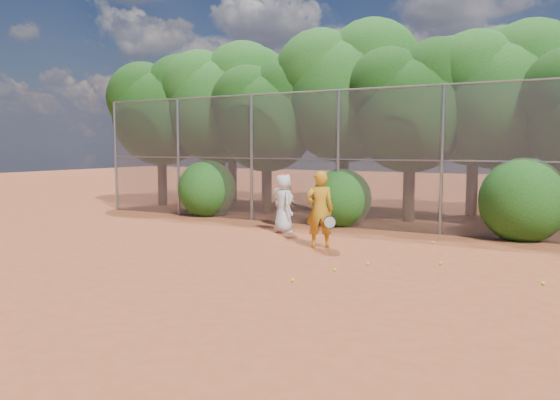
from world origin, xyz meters
The scene contains 23 objects.
ground centered at (0.00, 0.00, 0.00)m, with size 80.00×80.00×0.00m, color #954221.
fence_back centered at (-0.12, 6.00, 2.05)m, with size 20.05×0.09×4.03m.
tree_0 centered at (-9.44, 8.04, 3.93)m, with size 4.38×3.81×6.00m.
tree_1 centered at (-6.94, 8.54, 4.16)m, with size 4.64×4.03×6.35m.
tree_2 centered at (-4.45, 7.83, 3.58)m, with size 3.99×3.47×5.47m.
tree_3 centered at (-1.94, 8.84, 4.40)m, with size 4.89×4.26×6.70m.
tree_4 centered at (0.55, 8.24, 3.76)m, with size 4.19×3.64×5.73m.
tree_5 centered at (3.06, 9.04, 4.05)m, with size 4.51×3.92×6.17m.
tree_9 centered at (-7.94, 10.84, 4.34)m, with size 4.83×4.20×6.62m.
tree_10 centered at (-2.93, 11.05, 4.63)m, with size 5.15×4.48×7.06m.
tree_11 centered at (2.06, 10.64, 4.16)m, with size 4.64×4.03×6.35m.
bush_0 centered at (-6.00, 6.30, 1.00)m, with size 2.00×2.00×2.00m, color #184D13.
bush_1 centered at (-1.00, 6.30, 0.90)m, with size 1.80×1.80×1.80m, color #184D13.
bush_2 centered at (4.00, 6.30, 1.10)m, with size 2.20×2.20×2.20m, color #184D13.
player_yellow centered at (-0.05, 2.71, 0.90)m, with size 0.90×0.72×1.80m.
player_teen centered at (-1.86, 4.24, 0.82)m, with size 0.94×0.91×1.65m.
player_white centered at (-2.50, 5.40, 0.77)m, with size 0.93×0.85×1.54m.
ball_0 centered at (2.89, 2.18, 0.03)m, with size 0.07×0.07×0.07m, color #C1DD28.
ball_1 centered at (1.62, 1.44, 0.03)m, with size 0.07×0.07×0.07m, color #C1DD28.
ball_2 centered at (1.25, 0.61, 0.03)m, with size 0.07×0.07×0.07m, color #C1DD28.
ball_3 centered at (4.80, 1.41, 0.03)m, with size 0.07×0.07×0.07m, color #C1DD28.
ball_4 centered at (0.93, -0.51, 0.03)m, with size 0.07×0.07×0.07m, color #C1DD28.
ball_5 centered at (2.18, 4.50, 0.03)m, with size 0.07×0.07×0.07m, color #C1DD28.
Camera 1 is at (5.33, -8.83, 2.39)m, focal length 35.00 mm.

